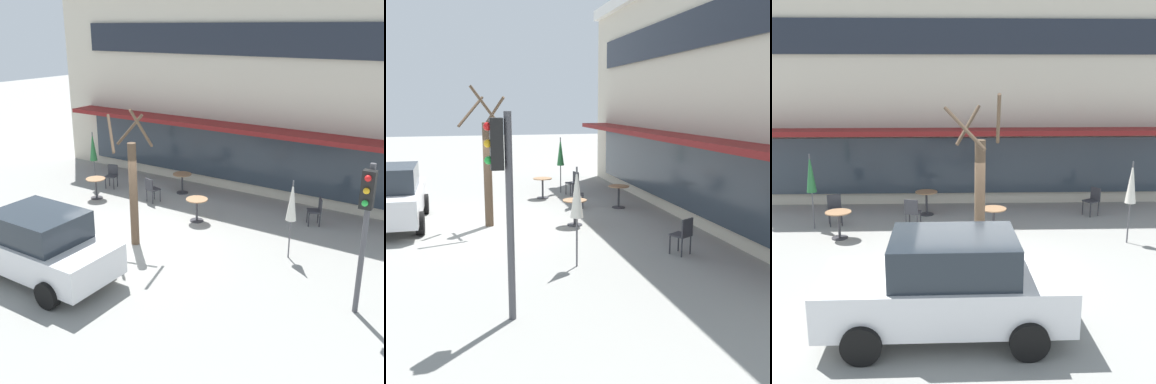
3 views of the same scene
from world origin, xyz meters
TOP-DOWN VIEW (x-y plane):
  - ground_plane at (0.00, 0.00)m, footprint 80.00×80.00m
  - building_facade at (0.00, 9.97)m, footprint 16.86×9.10m
  - cafe_table_near_wall at (-3.56, 2.43)m, footprint 0.70×0.70m
  - cafe_table_streetside at (0.69, 2.63)m, footprint 0.70×0.70m
  - cafe_table_by_tree at (-1.27, 4.64)m, footprint 0.70×0.70m
  - patio_umbrella_green_folded at (-4.47, 3.31)m, footprint 0.28×0.28m
  - patio_umbrella_cream_folded at (4.18, 1.82)m, footprint 0.28×0.28m
  - cafe_chair_0 at (-3.96, 3.72)m, footprint 0.50×0.50m
  - cafe_chair_1 at (4.01, 4.43)m, footprint 0.54×0.54m
  - cafe_chair_2 at (-1.62, 3.22)m, footprint 0.48×0.48m
  - parked_sedan at (-0.59, -2.59)m, footprint 4.22×2.05m
  - street_tree at (0.12, 0.20)m, footprint 1.26×1.36m

SIDE VIEW (x-z plane):
  - ground_plane at x=0.00m, z-range 0.00..0.00m
  - cafe_table_near_wall at x=-3.56m, z-range 0.14..0.90m
  - cafe_table_streetside at x=0.69m, z-range 0.14..0.90m
  - cafe_table_by_tree at x=-1.27m, z-range 0.14..0.90m
  - cafe_chair_0 at x=-3.96m, z-range 0.08..0.97m
  - cafe_chair_1 at x=4.01m, z-range 0.08..0.97m
  - cafe_chair_2 at x=-1.62m, z-range 0.08..0.97m
  - parked_sedan at x=-0.59m, z-range 0.00..1.76m
  - patio_umbrella_green_folded at x=-4.47m, z-range 0.53..2.73m
  - patio_umbrella_cream_folded at x=4.18m, z-range 0.53..2.73m
  - street_tree at x=0.12m, z-range -0.28..3.72m
  - building_facade at x=0.00m, z-range 0.00..7.70m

